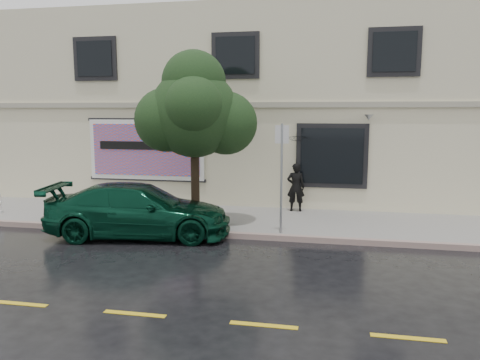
# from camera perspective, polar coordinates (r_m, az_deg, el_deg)

# --- Properties ---
(ground) EXTENTS (90.00, 90.00, 0.00)m
(ground) POSITION_cam_1_polar(r_m,az_deg,el_deg) (11.48, -5.59, -8.84)
(ground) COLOR black
(ground) RESTS_ON ground
(sidewalk) EXTENTS (20.00, 3.50, 0.15)m
(sidewalk) POSITION_cam_1_polar(r_m,az_deg,el_deg) (14.50, -1.90, -4.84)
(sidewalk) COLOR gray
(sidewalk) RESTS_ON ground
(curb) EXTENTS (20.00, 0.18, 0.16)m
(curb) POSITION_cam_1_polar(r_m,az_deg,el_deg) (12.85, -3.67, -6.59)
(curb) COLOR gray
(curb) RESTS_ON ground
(road_marking) EXTENTS (19.00, 0.12, 0.01)m
(road_marking) POSITION_cam_1_polar(r_m,az_deg,el_deg) (8.40, -12.71, -15.62)
(road_marking) COLOR gold
(road_marking) RESTS_ON ground
(building) EXTENTS (20.00, 8.12, 7.00)m
(building) POSITION_cam_1_polar(r_m,az_deg,el_deg) (19.75, 1.85, 8.71)
(building) COLOR beige
(building) RESTS_ON ground
(billboard) EXTENTS (4.30, 0.16, 2.20)m
(billboard) POSITION_cam_1_polar(r_m,az_deg,el_deg) (16.74, -11.39, 3.64)
(billboard) COLOR white
(billboard) RESTS_ON ground
(car) EXTENTS (5.23, 2.90, 1.44)m
(car) POSITION_cam_1_polar(r_m,az_deg,el_deg) (13.04, -12.22, -3.63)
(car) COLOR #083422
(car) RESTS_ON ground
(pedestrian) EXTENTS (0.59, 0.40, 1.58)m
(pedestrian) POSITION_cam_1_polar(r_m,az_deg,el_deg) (15.33, 6.82, -0.86)
(pedestrian) COLOR black
(pedestrian) RESTS_ON sidewalk
(umbrella) EXTENTS (1.25, 1.25, 0.80)m
(umbrella) POSITION_cam_1_polar(r_m,az_deg,el_deg) (15.19, 6.89, 3.59)
(umbrella) COLOR black
(umbrella) RESTS_ON pedestrian
(street_tree) EXTENTS (2.48, 2.48, 4.43)m
(street_tree) POSITION_cam_1_polar(r_m,az_deg,el_deg) (13.25, -5.60, 8.03)
(street_tree) COLOR #2E2214
(street_tree) RESTS_ON sidewalk
(sign_pole) EXTENTS (0.36, 0.06, 2.93)m
(sign_pole) POSITION_cam_1_polar(r_m,az_deg,el_deg) (12.36, 5.09, 1.32)
(sign_pole) COLOR gray
(sign_pole) RESTS_ON sidewalk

